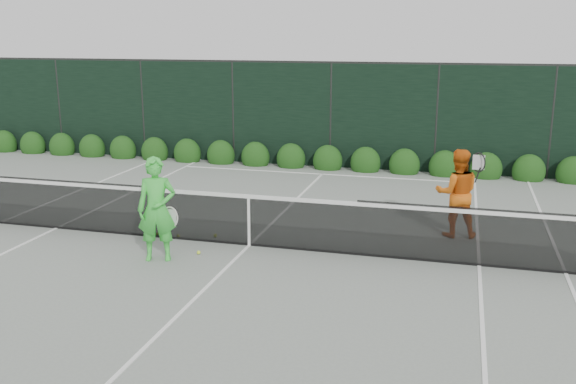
# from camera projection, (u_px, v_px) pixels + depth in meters

# --- Properties ---
(ground) EXTENTS (80.00, 80.00, 0.00)m
(ground) POSITION_uv_depth(u_px,v_px,m) (249.00, 246.00, 11.93)
(ground) COLOR gray
(ground) RESTS_ON ground
(tennis_net) EXTENTS (12.90, 0.10, 1.07)m
(tennis_net) POSITION_uv_depth(u_px,v_px,m) (248.00, 218.00, 11.81)
(tennis_net) COLOR black
(tennis_net) RESTS_ON ground
(player_woman) EXTENTS (0.77, 0.62, 1.82)m
(player_woman) POSITION_uv_depth(u_px,v_px,m) (157.00, 209.00, 10.99)
(player_woman) COLOR #3DD242
(player_woman) RESTS_ON ground
(player_man) EXTENTS (0.94, 0.76, 1.72)m
(player_man) POSITION_uv_depth(u_px,v_px,m) (457.00, 193.00, 12.30)
(player_man) COLOR orange
(player_man) RESTS_ON ground
(court_lines) EXTENTS (11.03, 23.83, 0.01)m
(court_lines) POSITION_uv_depth(u_px,v_px,m) (249.00, 245.00, 11.93)
(court_lines) COLOR white
(court_lines) RESTS_ON ground
(windscreen_fence) EXTENTS (32.00, 21.07, 3.06)m
(windscreen_fence) POSITION_uv_depth(u_px,v_px,m) (187.00, 203.00, 9.03)
(windscreen_fence) COLOR black
(windscreen_fence) RESTS_ON ground
(hedge_row) EXTENTS (31.66, 0.65, 0.94)m
(hedge_row) POSITION_uv_depth(u_px,v_px,m) (328.00, 161.00, 18.57)
(hedge_row) COLOR #173B10
(hedge_row) RESTS_ON ground
(tennis_balls) EXTENTS (1.26, 1.07, 0.07)m
(tennis_balls) POSITION_uv_depth(u_px,v_px,m) (187.00, 239.00, 12.19)
(tennis_balls) COLOR #DCF536
(tennis_balls) RESTS_ON ground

